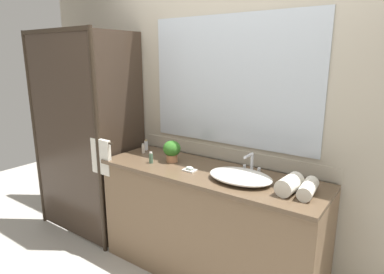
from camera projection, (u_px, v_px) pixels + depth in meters
The scene contains 13 objects.
ground_plane at pixel (207, 273), 2.74m from camera, with size 8.00×8.00×0.00m, color #B7B2A8.
wall_back_with_mirror at pixel (231, 113), 2.70m from camera, with size 4.40×0.06×2.60m.
vanity_cabinet at pixel (208, 224), 2.64m from camera, with size 1.80×0.58×0.90m.
shower_enclosure at pixel (82, 137), 3.06m from camera, with size 1.20×0.59×2.00m.
sink_basin at pixel (240, 176), 2.32m from camera, with size 0.47×0.32×0.07m, color white.
faucet at pixel (251, 167), 2.45m from camera, with size 0.17×0.15×0.17m.
potted_plant at pixel (172, 150), 2.73m from camera, with size 0.15×0.15×0.18m.
soap_dish at pixel (190, 169), 2.52m from camera, with size 0.10×0.07×0.04m.
amenity_bottle_conditioner at pixel (143, 149), 2.99m from camera, with size 0.03×0.03×0.09m.
amenity_bottle_shampoo at pixel (146, 145), 3.09m from camera, with size 0.03×0.03×0.10m.
amenity_bottle_lotion at pixel (151, 158), 2.71m from camera, with size 0.03×0.03×0.09m.
rolled_towel_near_edge at pixel (308, 189), 2.07m from camera, with size 0.09×0.09×0.25m, color silver.
rolled_towel_middle at pixel (290, 184), 2.11m from camera, with size 0.12×0.12×0.22m, color silver.
Camera 1 is at (1.28, -2.01, 1.76)m, focal length 30.69 mm.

